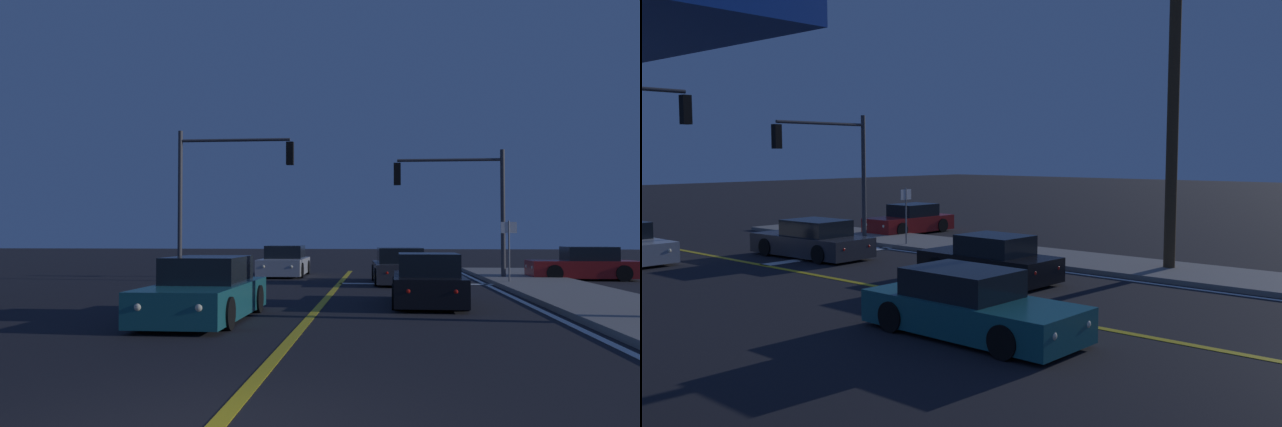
% 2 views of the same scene
% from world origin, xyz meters
% --- Properties ---
extents(sidewalk_right, '(3.20, 36.34, 0.15)m').
position_xyz_m(sidewalk_right, '(7.21, 10.10, 0.07)').
color(sidewalk_right, gray).
rests_on(sidewalk_right, ground).
extents(lane_line_center, '(0.20, 34.33, 0.01)m').
position_xyz_m(lane_line_center, '(0.00, 10.10, 0.01)').
color(lane_line_center, gold).
rests_on(lane_line_center, ground).
extents(lane_line_edge_right, '(0.16, 34.33, 0.01)m').
position_xyz_m(lane_line_edge_right, '(5.36, 10.10, 0.01)').
color(lane_line_edge_right, white).
rests_on(lane_line_edge_right, ground).
extents(stop_bar, '(5.61, 0.50, 0.01)m').
position_xyz_m(stop_bar, '(2.80, 18.69, 0.01)').
color(stop_bar, white).
rests_on(stop_bar, ground).
extents(car_lead_oncoming_teal, '(1.94, 4.75, 1.34)m').
position_xyz_m(car_lead_oncoming_teal, '(-2.21, 7.94, 0.58)').
color(car_lead_oncoming_teal, '#195960').
rests_on(car_lead_oncoming_teal, ground).
extents(car_distant_tail_charcoal, '(2.10, 4.76, 1.34)m').
position_xyz_m(car_distant_tail_charcoal, '(2.21, 18.96, 0.58)').
color(car_distant_tail_charcoal, '#2D2D33').
rests_on(car_distant_tail_charcoal, ground).
extents(car_mid_block_black, '(1.92, 4.21, 1.34)m').
position_xyz_m(car_mid_block_black, '(2.76, 11.37, 0.58)').
color(car_mid_block_black, black).
rests_on(car_mid_block_black, ground).
extents(car_far_approaching_red, '(4.28, 1.92, 1.34)m').
position_xyz_m(car_far_approaching_red, '(9.71, 21.59, 0.58)').
color(car_far_approaching_red, maroon).
rests_on(car_far_approaching_red, ground).
extents(traffic_signal_near_right, '(4.43, 0.28, 5.24)m').
position_xyz_m(traffic_signal_near_right, '(4.73, 20.99, 3.54)').
color(traffic_signal_near_right, '#38383D').
rests_on(traffic_signal_near_right, ground).
extents(utility_pole_right, '(1.75, 0.35, 10.41)m').
position_xyz_m(utility_pole_right, '(7.51, 8.05, 5.35)').
color(utility_pole_right, '#42301E').
rests_on(utility_pole_right, ground).
extents(street_sign_corner, '(0.56, 0.06, 2.33)m').
position_xyz_m(street_sign_corner, '(6.11, 18.19, 1.57)').
color(street_sign_corner, slate).
rests_on(street_sign_corner, ground).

